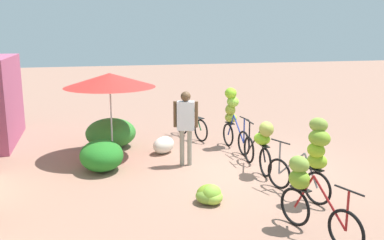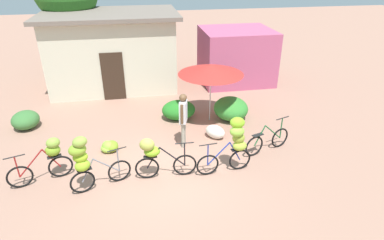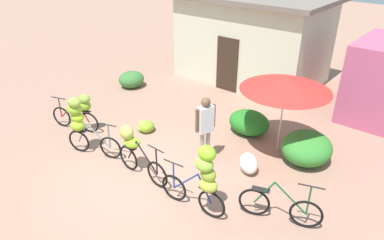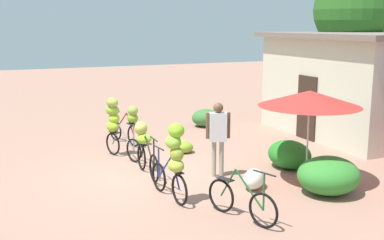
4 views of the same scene
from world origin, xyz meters
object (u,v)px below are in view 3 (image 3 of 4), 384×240
(bicycle_near_pile, at_px, (81,121))
(market_umbrella, at_px, (286,83))
(bicycle_by_shop, at_px, (203,176))
(produce_sack, at_px, (249,163))
(building_low, at_px, (252,38))
(bicycle_leftmost, at_px, (81,109))
(banana_pile_on_ground, at_px, (145,126))
(bicycle_rightmost, at_px, (280,207))
(person_vendor, at_px, (205,123))
(bicycle_center_loaded, at_px, (134,148))

(bicycle_near_pile, bearing_deg, market_umbrella, 40.82)
(bicycle_by_shop, distance_m, produce_sack, 2.05)
(building_low, height_order, bicycle_leftmost, building_low)
(building_low, relative_size, banana_pile_on_ground, 8.75)
(bicycle_leftmost, height_order, bicycle_rightmost, bicycle_leftmost)
(produce_sack, bearing_deg, bicycle_by_shop, -88.78)
(market_umbrella, height_order, person_vendor, market_umbrella)
(bicycle_center_loaded, distance_m, banana_pile_on_ground, 2.16)
(bicycle_leftmost, height_order, bicycle_center_loaded, bicycle_center_loaded)
(bicycle_leftmost, distance_m, bicycle_near_pile, 1.31)
(building_low, distance_m, bicycle_by_shop, 8.29)
(market_umbrella, distance_m, banana_pile_on_ground, 4.27)
(bicycle_leftmost, relative_size, produce_sack, 2.27)
(market_umbrella, xyz_separation_m, bicycle_near_pile, (-3.94, -3.40, -1.01))
(bicycle_near_pile, relative_size, bicycle_center_loaded, 0.97)
(bicycle_center_loaded, xyz_separation_m, bicycle_by_shop, (2.12, -0.07, 0.23))
(market_umbrella, xyz_separation_m, person_vendor, (-1.23, -1.65, -0.85))
(market_umbrella, distance_m, bicycle_center_loaded, 4.03)
(market_umbrella, bearing_deg, bicycle_leftmost, -151.64)
(bicycle_leftmost, distance_m, banana_pile_on_ground, 1.95)
(bicycle_near_pile, relative_size, banana_pile_on_ground, 2.45)
(bicycle_by_shop, distance_m, person_vendor, 1.96)
(bicycle_leftmost, relative_size, banana_pile_on_ground, 2.39)
(bicycle_near_pile, xyz_separation_m, bicycle_center_loaded, (1.74, 0.25, -0.21))
(market_umbrella, xyz_separation_m, bicycle_rightmost, (1.26, -2.41, -1.59))
(bicycle_near_pile, height_order, banana_pile_on_ground, bicycle_near_pile)
(bicycle_center_loaded, bearing_deg, bicycle_rightmost, 12.11)
(bicycle_rightmost, relative_size, banana_pile_on_ground, 2.42)
(bicycle_center_loaded, height_order, bicycle_by_shop, bicycle_by_shop)
(bicycle_by_shop, xyz_separation_m, person_vendor, (-1.15, 1.57, 0.14))
(bicycle_leftmost, bearing_deg, person_vendor, 15.63)
(produce_sack, bearing_deg, banana_pile_on_ground, -175.99)
(bicycle_near_pile, distance_m, bicycle_by_shop, 3.87)
(person_vendor, bearing_deg, market_umbrella, 53.34)
(banana_pile_on_ground, bearing_deg, market_umbrella, 23.72)
(banana_pile_on_ground, distance_m, produce_sack, 3.44)
(banana_pile_on_ground, height_order, person_vendor, person_vendor)
(market_umbrella, relative_size, bicycle_rightmost, 1.42)
(banana_pile_on_ground, height_order, produce_sack, produce_sack)
(bicycle_by_shop, xyz_separation_m, banana_pile_on_ground, (-3.47, 1.67, -0.81))
(bicycle_center_loaded, height_order, produce_sack, bicycle_center_loaded)
(bicycle_leftmost, bearing_deg, banana_pile_on_ground, 38.01)
(bicycle_center_loaded, bearing_deg, bicycle_near_pile, -171.81)
(bicycle_near_pile, height_order, bicycle_by_shop, bicycle_by_shop)
(bicycle_leftmost, xyz_separation_m, produce_sack, (4.90, 1.39, -0.48))
(building_low, distance_m, person_vendor, 6.39)
(market_umbrella, xyz_separation_m, banana_pile_on_ground, (-3.54, -1.56, -1.80))
(bicycle_center_loaded, relative_size, banana_pile_on_ground, 2.52)
(bicycle_center_loaded, distance_m, bicycle_by_shop, 2.14)
(bicycle_center_loaded, xyz_separation_m, banana_pile_on_ground, (-1.34, 1.59, -0.58))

